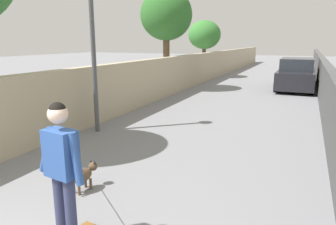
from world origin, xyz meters
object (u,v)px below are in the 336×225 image
at_px(tree_left_distant, 166,16).
at_px(lamp_post, 91,10).
at_px(tree_left_near, 204,35).
at_px(person_skateboarder, 62,162).
at_px(dog, 83,175).
at_px(car_near, 296,75).

height_order(tree_left_distant, lamp_post, tree_left_distant).
relative_size(tree_left_near, person_skateboarder, 2.21).
bearing_deg(dog, lamp_post, 32.74).
bearing_deg(lamp_post, tree_left_distant, 9.48).
height_order(lamp_post, dog, lamp_post).
height_order(tree_left_near, dog, tree_left_near).
bearing_deg(person_skateboarder, tree_left_distant, 18.55).
relative_size(tree_left_near, tree_left_distant, 0.77).
height_order(tree_left_distant, dog, tree_left_distant).
xyz_separation_m(tree_left_near, tree_left_distant, (-6.00, 0.02, 0.79)).
relative_size(tree_left_near, dog, 2.41).
bearing_deg(tree_left_distant, lamp_post, -170.52).
distance_m(dog, car_near, 13.46).
height_order(person_skateboarder, car_near, person_skateboarder).
bearing_deg(lamp_post, car_near, -24.13).
xyz_separation_m(tree_left_distant, dog, (-10.22, -3.10, -3.26)).
distance_m(person_skateboarder, car_near, 14.54).
bearing_deg(tree_left_near, tree_left_distant, 179.85).
distance_m(lamp_post, dog, 4.51).
distance_m(tree_left_distant, person_skateboarder, 12.32).
bearing_deg(tree_left_near, person_skateboarder, -167.64).
xyz_separation_m(person_skateboarder, car_near, (14.40, -1.96, -0.34)).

